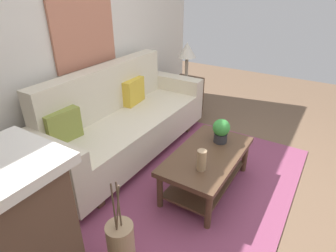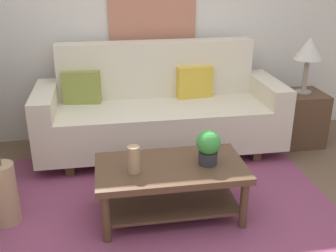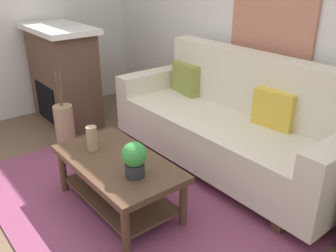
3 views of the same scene
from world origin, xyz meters
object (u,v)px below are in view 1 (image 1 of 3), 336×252
object	(u,v)px
framed_painting	(84,30)
throw_pillow_olive	(63,126)
table_lamp	(187,52)
coffee_table	(207,163)
floor_vase	(122,251)
potted_plant_tabletop	(221,130)
side_table	(186,96)
couch	(124,122)
throw_pillow_mustard	(134,91)
tabletop_vase	(202,160)

from	to	relation	value
framed_painting	throw_pillow_olive	bearing A→B (deg)	-155.60
throw_pillow_olive	table_lamp	world-z (taller)	table_lamp
coffee_table	floor_vase	world-z (taller)	floor_vase
potted_plant_tabletop	side_table	xyz separation A→B (m)	(1.31, 1.12, -0.29)
couch	floor_vase	bearing A→B (deg)	-141.23
potted_plant_tabletop	table_lamp	distance (m)	1.77
coffee_table	potted_plant_tabletop	bearing A→B (deg)	-4.03
coffee_table	framed_painting	world-z (taller)	framed_painting
table_lamp	floor_vase	world-z (taller)	table_lamp
floor_vase	framed_painting	distance (m)	2.34
floor_vase	framed_painting	size ratio (longest dim) A/B	0.54
throw_pillow_olive	floor_vase	size ratio (longest dim) A/B	0.74
table_lamp	potted_plant_tabletop	bearing A→B (deg)	-139.37
throw_pillow_mustard	floor_vase	world-z (taller)	throw_pillow_mustard
coffee_table	tabletop_vase	xyz separation A→B (m)	(-0.27, -0.06, 0.22)
throw_pillow_olive	tabletop_vase	xyz separation A→B (m)	(0.39, -1.34, -0.15)
coffee_table	tabletop_vase	bearing A→B (deg)	-167.61
potted_plant_tabletop	throw_pillow_mustard	bearing A→B (deg)	81.52
coffee_table	floor_vase	size ratio (longest dim) A/B	2.27
couch	throw_pillow_olive	distance (m)	0.80
potted_plant_tabletop	coffee_table	bearing A→B (deg)	175.97
couch	coffee_table	distance (m)	1.16
throw_pillow_olive	floor_vase	xyz separation A→B (m)	(-0.55, -1.17, -0.44)
throw_pillow_mustard	table_lamp	world-z (taller)	table_lamp
couch	coffee_table	xyz separation A→B (m)	(-0.09, -1.15, -0.12)
throw_pillow_mustard	table_lamp	xyz separation A→B (m)	(1.11, -0.17, 0.31)
tabletop_vase	floor_vase	distance (m)	1.00
table_lamp	framed_painting	distance (m)	1.64
couch	framed_painting	distance (m)	1.13
throw_pillow_mustard	floor_vase	xyz separation A→B (m)	(-1.68, -1.17, -0.44)
throw_pillow_mustard	side_table	xyz separation A→B (m)	(1.11, -0.17, -0.40)
coffee_table	table_lamp	distance (m)	2.04
potted_plant_tabletop	framed_painting	xyz separation A→B (m)	(-0.18, 1.64, 0.89)
side_table	table_lamp	distance (m)	0.71
throw_pillow_olive	coffee_table	world-z (taller)	throw_pillow_olive
couch	throw_pillow_mustard	bearing A→B (deg)	18.35
side_table	tabletop_vase	bearing A→B (deg)	-147.92
side_table	floor_vase	world-z (taller)	side_table
couch	throw_pillow_olive	xyz separation A→B (m)	(-0.75, 0.12, 0.25)
throw_pillow_mustard	throw_pillow_olive	bearing A→B (deg)	180.00
floor_vase	couch	bearing A→B (deg)	38.77
coffee_table	potted_plant_tabletop	world-z (taller)	potted_plant_tabletop
framed_painting	throw_pillow_mustard	bearing A→B (deg)	-42.21
potted_plant_tabletop	floor_vase	xyz separation A→B (m)	(-1.49, 0.12, -0.33)
coffee_table	framed_painting	bearing A→B (deg)	86.77
throw_pillow_olive	coffee_table	xyz separation A→B (m)	(0.66, -1.27, -0.37)
throw_pillow_mustard	potted_plant_tabletop	xyz separation A→B (m)	(-0.19, -1.29, -0.11)
tabletop_vase	couch	bearing A→B (deg)	73.24
framed_painting	side_table	bearing A→B (deg)	-19.05
coffee_table	side_table	xyz separation A→B (m)	(1.58, 1.10, -0.03)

